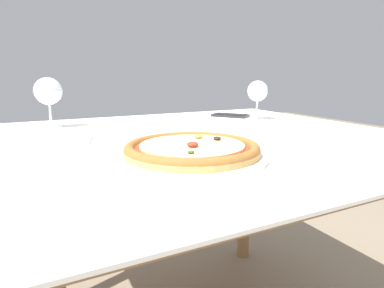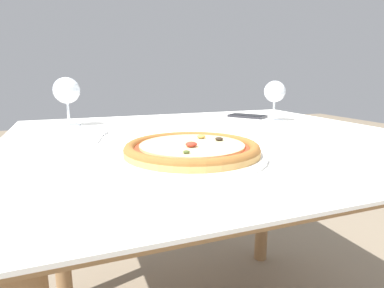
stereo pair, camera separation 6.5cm
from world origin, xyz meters
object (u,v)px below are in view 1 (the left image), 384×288
at_px(wine_glass_far_right, 258,93).
at_px(cell_phone, 230,115).
at_px(wine_glass_far_left, 48,93).
at_px(dining_table, 205,166).
at_px(fork, 89,138).
at_px(pizza_plate, 192,150).

bearing_deg(wine_glass_far_right, cell_phone, 107.39).
bearing_deg(cell_phone, wine_glass_far_left, 177.93).
height_order(wine_glass_far_left, cell_phone, wine_glass_far_left).
bearing_deg(dining_table, cell_phone, 46.86).
relative_size(fork, wine_glass_far_right, 1.16).
bearing_deg(pizza_plate, wine_glass_far_left, 113.39).
relative_size(dining_table, fork, 6.60).
height_order(pizza_plate, cell_phone, pizza_plate).
distance_m(pizza_plate, fork, 0.34).
xyz_separation_m(dining_table, fork, (-0.30, 0.09, 0.09)).
distance_m(dining_table, pizza_plate, 0.28).
xyz_separation_m(dining_table, wine_glass_far_left, (-0.38, 0.33, 0.20)).
relative_size(pizza_plate, fork, 1.81).
relative_size(dining_table, wine_glass_far_left, 6.96).
xyz_separation_m(wine_glass_far_right, cell_phone, (-0.04, 0.12, -0.10)).
distance_m(pizza_plate, wine_glass_far_right, 0.62).
distance_m(dining_table, fork, 0.33).
relative_size(dining_table, cell_phone, 7.08).
distance_m(fork, wine_glass_far_right, 0.64).
bearing_deg(dining_table, fork, 163.45).
bearing_deg(fork, cell_phone, 20.00).
xyz_separation_m(dining_table, wine_glass_far_right, (0.32, 0.18, 0.19)).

